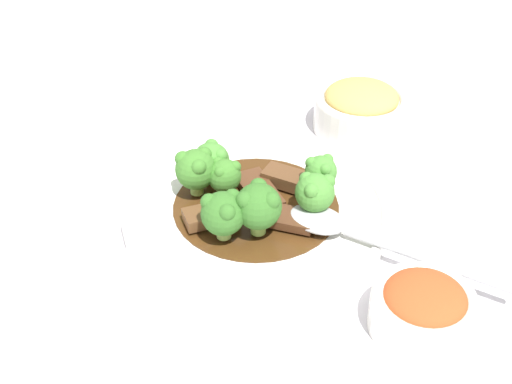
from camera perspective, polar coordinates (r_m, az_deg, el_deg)
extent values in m
plane|color=silver|center=(0.78, 0.00, -1.99)|extent=(4.00, 4.00, 0.00)
cylinder|color=white|center=(0.78, 0.00, -1.59)|extent=(0.29, 0.29, 0.01)
torus|color=white|center=(0.77, 0.00, -1.18)|extent=(0.29, 0.29, 0.01)
cylinder|color=#4C2D14|center=(0.77, 0.00, -1.14)|extent=(0.18, 0.18, 0.00)
cube|color=#56331E|center=(0.78, 0.08, 0.13)|extent=(0.07, 0.08, 0.01)
cube|color=brown|center=(0.74, -3.61, -1.86)|extent=(0.06, 0.05, 0.01)
cube|color=brown|center=(0.79, 2.22, 1.17)|extent=(0.05, 0.04, 0.01)
cube|color=#56331E|center=(0.74, 2.33, -2.05)|extent=(0.07, 0.04, 0.01)
cylinder|color=#8EB756|center=(0.78, 5.13, 0.38)|extent=(0.01, 0.01, 0.02)
sphere|color=#4C8E38|center=(0.77, 5.21, 1.66)|extent=(0.03, 0.03, 0.03)
sphere|color=#4C8E38|center=(0.76, 4.45, 2.34)|extent=(0.01, 0.01, 0.01)
sphere|color=#4C8E38|center=(0.75, 5.57, 1.79)|extent=(0.01, 0.01, 0.01)
sphere|color=#4C8E38|center=(0.77, 5.74, 2.59)|extent=(0.01, 0.01, 0.01)
cylinder|color=#7FA84C|center=(0.80, -3.56, 1.27)|extent=(0.01, 0.01, 0.01)
sphere|color=#4C8E38|center=(0.79, -3.62, 2.52)|extent=(0.04, 0.04, 0.04)
sphere|color=#4C8E38|center=(0.78, -4.50, 2.95)|extent=(0.02, 0.02, 0.02)
sphere|color=#4C8E38|center=(0.77, -2.87, 2.93)|extent=(0.02, 0.02, 0.02)
sphere|color=#4C8E38|center=(0.79, -3.58, 3.72)|extent=(0.02, 0.02, 0.02)
cylinder|color=#7FA84C|center=(0.78, -2.51, 0.17)|extent=(0.01, 0.01, 0.01)
sphere|color=#427F2D|center=(0.77, -2.55, 1.32)|extent=(0.04, 0.04, 0.04)
sphere|color=#427F2D|center=(0.75, -2.91, 1.46)|extent=(0.01, 0.01, 0.01)
sphere|color=#427F2D|center=(0.76, -1.72, 2.01)|extent=(0.01, 0.01, 0.01)
sphere|color=#427F2D|center=(0.77, -3.08, 2.32)|extent=(0.01, 0.01, 0.01)
cylinder|color=#8EB756|center=(0.72, -2.60, -3.16)|extent=(0.01, 0.01, 0.01)
sphere|color=#387028|center=(0.71, -2.65, -1.73)|extent=(0.05, 0.05, 0.05)
sphere|color=#387028|center=(0.69, -2.34, -1.62)|extent=(0.02, 0.02, 0.02)
sphere|color=#387028|center=(0.71, -1.90, -0.41)|extent=(0.02, 0.02, 0.02)
sphere|color=#387028|center=(0.70, -3.79, -0.80)|extent=(0.02, 0.02, 0.02)
cylinder|color=#7FA84C|center=(0.73, 0.17, -2.72)|extent=(0.02, 0.02, 0.02)
sphere|color=#387028|center=(0.71, 0.18, -1.16)|extent=(0.05, 0.05, 0.05)
sphere|color=#387028|center=(0.70, 1.23, -0.70)|extent=(0.02, 0.02, 0.02)
sphere|color=#387028|center=(0.71, 0.20, 0.41)|extent=(0.02, 0.02, 0.02)
sphere|color=#387028|center=(0.70, -0.89, -0.67)|extent=(0.02, 0.02, 0.02)
cylinder|color=#8EB756|center=(0.75, 4.65, -1.36)|extent=(0.01, 0.01, 0.01)
sphere|color=#4C8E38|center=(0.74, 4.73, -0.05)|extent=(0.04, 0.04, 0.04)
sphere|color=#4C8E38|center=(0.73, 5.75, 0.76)|extent=(0.02, 0.02, 0.02)
sphere|color=#4C8E38|center=(0.74, 4.09, 1.12)|extent=(0.02, 0.02, 0.02)
sphere|color=#4C8E38|center=(0.72, 4.47, 0.09)|extent=(0.02, 0.02, 0.02)
cylinder|color=#7FA84C|center=(0.78, -4.76, 0.41)|extent=(0.01, 0.01, 0.01)
sphere|color=#427F2D|center=(0.77, -4.84, 1.81)|extent=(0.04, 0.04, 0.04)
sphere|color=#427F2D|center=(0.77, -4.17, 3.00)|extent=(0.02, 0.02, 0.02)
sphere|color=#427F2D|center=(0.76, -5.89, 2.66)|extent=(0.02, 0.02, 0.02)
sphere|color=#427F2D|center=(0.75, -4.61, 1.99)|extent=(0.02, 0.02, 0.02)
ellipsoid|color=#B7B7BC|center=(0.74, 4.89, -2.18)|extent=(0.07, 0.06, 0.01)
cylinder|color=#B7B7BC|center=(0.71, 13.49, -5.35)|extent=(0.17, 0.06, 0.01)
cylinder|color=white|center=(0.68, 12.96, -10.31)|extent=(0.05, 0.05, 0.01)
cylinder|color=white|center=(0.67, 13.13, -9.45)|extent=(0.10, 0.10, 0.04)
torus|color=white|center=(0.66, 13.35, -8.39)|extent=(0.10, 0.10, 0.01)
ellipsoid|color=#D14C23|center=(0.65, 13.38, -8.23)|extent=(0.07, 0.07, 0.02)
cylinder|color=white|center=(0.94, 8.24, 5.21)|extent=(0.07, 0.07, 0.01)
cylinder|color=white|center=(0.93, 8.34, 6.19)|extent=(0.12, 0.12, 0.04)
torus|color=white|center=(0.91, 8.46, 7.35)|extent=(0.12, 0.12, 0.01)
ellipsoid|color=tan|center=(0.91, 8.48, 7.52)|extent=(0.09, 0.09, 0.03)
cylinder|color=white|center=(0.79, -15.70, -2.47)|extent=(0.08, 0.08, 0.01)
torus|color=white|center=(0.79, -15.76, -2.19)|extent=(0.08, 0.08, 0.01)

